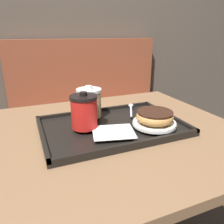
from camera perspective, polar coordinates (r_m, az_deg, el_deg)
wall_behind at (r=1.78m, az=-15.52°, el=24.46°), size 8.00×0.05×2.40m
booth_bench at (r=1.75m, az=-5.07°, el=-4.60°), size 1.16×0.44×1.00m
cafe_table at (r=0.86m, az=-0.80°, el=-14.98°), size 0.94×0.79×0.72m
serving_tray at (r=0.79m, az=-0.00°, el=-3.88°), size 0.49×0.34×0.02m
napkin_paper at (r=0.71m, az=0.37°, el=-5.21°), size 0.16×0.14×0.00m
coffee_cup_front at (r=0.73m, az=-7.30°, el=0.15°), size 0.09×0.09×0.12m
coffee_cup_rear at (r=0.83m, az=-5.96°, el=2.48°), size 0.09×0.09×0.12m
plate_with_chocolate_donut at (r=0.77m, az=10.99°, el=-2.86°), size 0.15×0.15×0.01m
donut_chocolate_glazed at (r=0.76m, az=11.11°, el=-1.08°), size 0.13×0.13×0.04m
spoon at (r=0.93m, az=4.97°, el=1.31°), size 0.08×0.13×0.01m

